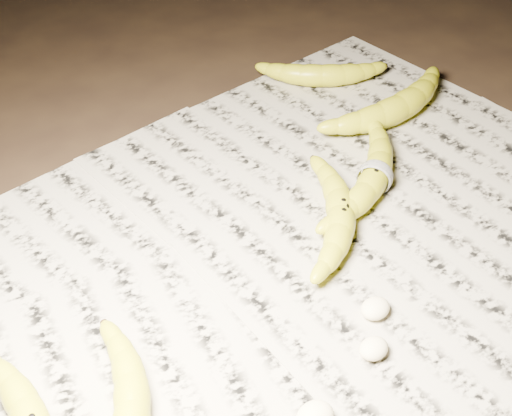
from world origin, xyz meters
TOP-DOWN VIEW (x-y plane):
  - ground at (0.00, 0.00)m, footprint 3.00×3.00m
  - newspaper_patch at (0.03, -0.03)m, footprint 0.90×0.70m
  - banana_left_b at (-0.23, -0.09)m, footprint 0.14×0.18m
  - banana_center at (0.10, -0.02)m, footprint 0.17×0.18m
  - banana_taped at (0.19, 0.00)m, footprint 0.22×0.16m
  - banana_upper_a at (0.33, 0.09)m, footprint 0.21×0.07m
  - banana_upper_b at (0.31, 0.23)m, footprint 0.17×0.15m
  - measuring_tape at (0.19, 0.00)m, footprint 0.03×0.04m
  - flesh_chunk_a at (-0.11, -0.20)m, footprint 0.04×0.03m
  - flesh_chunk_b at (-0.01, -0.18)m, footprint 0.03×0.03m
  - flesh_chunk_c at (0.03, -0.14)m, footprint 0.03×0.03m

SIDE VIEW (x-z plane):
  - ground at x=0.00m, z-range 0.00..0.00m
  - newspaper_patch at x=0.03m, z-range 0.00..0.01m
  - flesh_chunk_b at x=-0.01m, z-range 0.01..0.03m
  - flesh_chunk_c at x=0.03m, z-range 0.01..0.03m
  - flesh_chunk_a at x=-0.11m, z-range 0.01..0.03m
  - banana_left_b at x=-0.23m, z-range 0.01..0.04m
  - banana_upper_b at x=0.31m, z-range 0.01..0.04m
  - banana_center at x=0.10m, z-range 0.01..0.04m
  - banana_taped at x=0.19m, z-range 0.01..0.04m
  - measuring_tape at x=0.19m, z-range 0.00..0.05m
  - banana_upper_a at x=0.33m, z-range 0.01..0.05m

